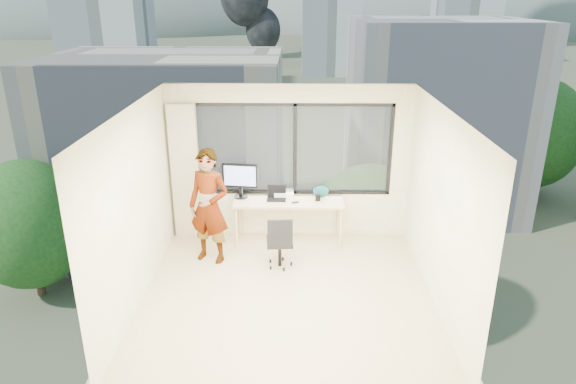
{
  "coord_description": "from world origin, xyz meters",
  "views": [
    {
      "loc": [
        0.11,
        -6.25,
        3.94
      ],
      "look_at": [
        0.0,
        1.0,
        1.15
      ],
      "focal_mm": 32.36,
      "sensor_mm": 36.0,
      "label": 1
    }
  ],
  "objects_px": {
    "laptop": "(276,194)",
    "desk": "(289,221)",
    "person": "(209,206)",
    "chair": "(280,240)",
    "game_console": "(284,193)",
    "handbag": "(321,191)",
    "monitor": "(240,180)"
  },
  "relations": [
    {
      "from": "desk",
      "to": "person",
      "type": "bearing_deg",
      "value": -151.86
    },
    {
      "from": "game_console",
      "to": "laptop",
      "type": "height_order",
      "value": "laptop"
    },
    {
      "from": "handbag",
      "to": "laptop",
      "type": "bearing_deg",
      "value": 172.61
    },
    {
      "from": "game_console",
      "to": "chair",
      "type": "bearing_deg",
      "value": -94.0
    },
    {
      "from": "desk",
      "to": "chair",
      "type": "distance_m",
      "value": 0.86
    },
    {
      "from": "game_console",
      "to": "monitor",
      "type": "bearing_deg",
      "value": -175.16
    },
    {
      "from": "laptop",
      "to": "game_console",
      "type": "bearing_deg",
      "value": 58.23
    },
    {
      "from": "chair",
      "to": "person",
      "type": "distance_m",
      "value": 1.19
    },
    {
      "from": "person",
      "to": "monitor",
      "type": "relative_size",
      "value": 3.04
    },
    {
      "from": "chair",
      "to": "game_console",
      "type": "distance_m",
      "value": 1.11
    },
    {
      "from": "monitor",
      "to": "laptop",
      "type": "xyz_separation_m",
      "value": [
        0.6,
        -0.11,
        -0.2
      ]
    },
    {
      "from": "desk",
      "to": "game_console",
      "type": "bearing_deg",
      "value": 111.24
    },
    {
      "from": "monitor",
      "to": "handbag",
      "type": "relative_size",
      "value": 2.3
    },
    {
      "from": "person",
      "to": "handbag",
      "type": "height_order",
      "value": "person"
    },
    {
      "from": "person",
      "to": "game_console",
      "type": "bearing_deg",
      "value": 56.92
    },
    {
      "from": "desk",
      "to": "chair",
      "type": "xyz_separation_m",
      "value": [
        -0.12,
        -0.84,
        0.06
      ]
    },
    {
      "from": "laptop",
      "to": "desk",
      "type": "bearing_deg",
      "value": -5.72
    },
    {
      "from": "monitor",
      "to": "game_console",
      "type": "xyz_separation_m",
      "value": [
        0.72,
        0.08,
        -0.26
      ]
    },
    {
      "from": "person",
      "to": "chair",
      "type": "bearing_deg",
      "value": 9.06
    },
    {
      "from": "person",
      "to": "desk",
      "type": "bearing_deg",
      "value": 47.74
    },
    {
      "from": "desk",
      "to": "handbag",
      "type": "xyz_separation_m",
      "value": [
        0.54,
        0.17,
        0.47
      ]
    },
    {
      "from": "game_console",
      "to": "laptop",
      "type": "distance_m",
      "value": 0.23
    },
    {
      "from": "game_console",
      "to": "handbag",
      "type": "bearing_deg",
      "value": -5.51
    },
    {
      "from": "chair",
      "to": "monitor",
      "type": "bearing_deg",
      "value": 120.55
    },
    {
      "from": "desk",
      "to": "handbag",
      "type": "bearing_deg",
      "value": 17.59
    },
    {
      "from": "handbag",
      "to": "monitor",
      "type": "bearing_deg",
      "value": 163.09
    },
    {
      "from": "desk",
      "to": "handbag",
      "type": "relative_size",
      "value": 6.98
    },
    {
      "from": "chair",
      "to": "handbag",
      "type": "xyz_separation_m",
      "value": [
        0.66,
        1.01,
        0.41
      ]
    },
    {
      "from": "desk",
      "to": "game_console",
      "type": "xyz_separation_m",
      "value": [
        -0.08,
        0.21,
        0.41
      ]
    },
    {
      "from": "person",
      "to": "handbag",
      "type": "xyz_separation_m",
      "value": [
        1.74,
        0.81,
        -0.05
      ]
    },
    {
      "from": "chair",
      "to": "monitor",
      "type": "relative_size",
      "value": 1.47
    },
    {
      "from": "monitor",
      "to": "handbag",
      "type": "height_order",
      "value": "monitor"
    }
  ]
}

